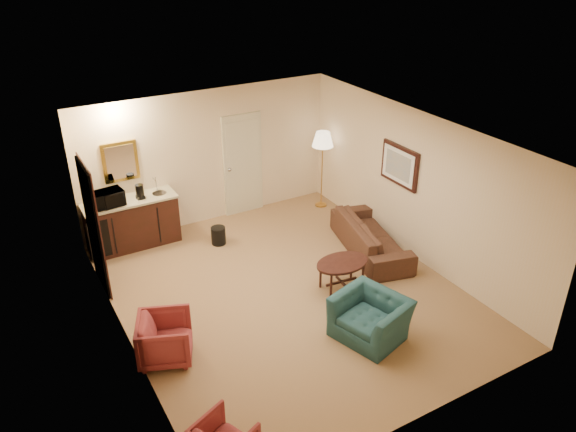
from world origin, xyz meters
name	(u,v)px	position (x,y,z in m)	size (l,w,h in m)	color
ground	(287,293)	(0.00, 0.00, 0.00)	(6.00, 6.00, 0.00)	#96744C
room_walls	(257,179)	(-0.10, 0.77, 1.72)	(5.02, 6.01, 2.61)	beige
wetbar_cabinet	(132,223)	(-1.65, 2.72, 0.46)	(1.64, 0.58, 0.92)	black
sofa	(371,231)	(1.95, 0.39, 0.40)	(2.04, 0.60, 0.80)	black
teal_armchair	(371,311)	(0.50, -1.49, 0.42)	(0.96, 0.62, 0.84)	#1C3E47
rose_chair_near	(165,337)	(-2.15, -0.49, 0.35)	(0.69, 0.64, 0.71)	maroon
coffee_table	(342,275)	(0.82, -0.32, 0.25)	(0.88, 0.59, 0.51)	black
floor_lamp	(322,170)	(2.20, 2.40, 0.81)	(0.43, 0.43, 1.61)	#C09140
waste_bin	(218,236)	(-0.30, 2.00, 0.17)	(0.26, 0.26, 0.33)	black
microwave	(108,197)	(-2.01, 2.65, 1.09)	(0.50, 0.28, 0.34)	black
coffee_maker	(140,192)	(-1.46, 2.66, 1.05)	(0.14, 0.14, 0.27)	black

